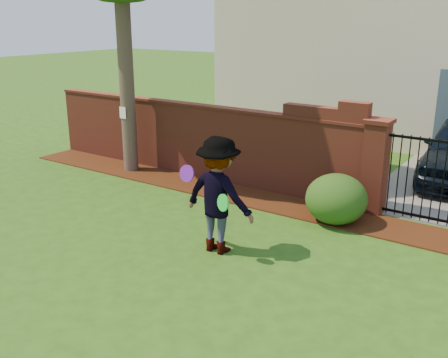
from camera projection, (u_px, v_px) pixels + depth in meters
The scene contains 11 objects.
ground at pixel (145, 255), 8.51m from camera, with size 80.00×80.00×0.01m, color #2A5314.
mulch_bed at pixel (215, 190), 11.64m from camera, with size 11.10×1.08×0.03m, color #341709.
brick_wall at pixel (195, 138), 12.45m from camera, with size 8.70×0.31×2.16m.
pillar_left at pixel (375, 166), 10.06m from camera, with size 0.50×0.50×1.88m.
iron_gate at pixel (434, 181), 9.50m from camera, with size 1.78×0.03×1.60m.
house at pixel (423, 34), 16.43m from camera, with size 12.40×6.40×6.30m.
paper_notice at pixel (123, 113), 12.52m from camera, with size 0.20×0.01×0.28m, color white.
shrub_left at pixel (336, 199), 9.69m from camera, with size 1.16×1.16×0.95m, color #194615.
man at pixel (217, 196), 8.36m from camera, with size 1.26×0.72×1.94m, color gray.
frisbee_purple at pixel (187, 173), 8.35m from camera, with size 0.28×0.28×0.03m, color purple.
frisbee_green at pixel (223, 203), 8.03m from camera, with size 0.27×0.27×0.03m, color #1CD537.
Camera 1 is at (5.46, -5.63, 3.76)m, focal length 41.62 mm.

